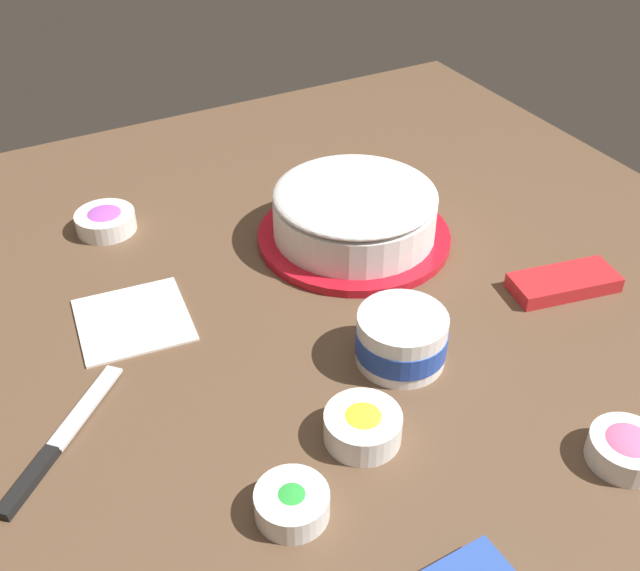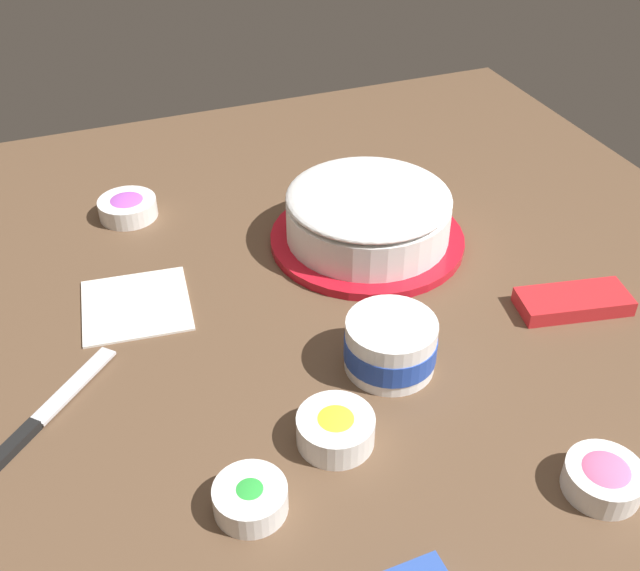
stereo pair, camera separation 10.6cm
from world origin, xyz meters
name	(u,v)px [view 2 (the right image)]	position (x,y,z in m)	size (l,w,h in m)	color
ground_plane	(290,345)	(0.00, 0.00, 0.00)	(1.54, 1.54, 0.00)	brown
frosted_cake	(368,217)	(0.20, 0.19, 0.05)	(0.31, 0.31, 0.10)	red
frosting_tub	(390,344)	(0.11, -0.08, 0.04)	(0.12, 0.12, 0.07)	white
spreading_knife	(37,423)	(-0.33, -0.03, 0.01)	(0.18, 0.18, 0.01)	silver
sprinkle_bowl_pink	(604,477)	(0.24, -0.34, 0.02)	(0.09, 0.09, 0.04)	white
sprinkle_bowl_yellow	(336,428)	(-0.01, -0.18, 0.02)	(0.09, 0.09, 0.04)	white
sprinkle_bowl_rainbow	(128,207)	(-0.15, 0.41, 0.02)	(0.10, 0.10, 0.04)	white
sprinkle_bowl_green	(250,498)	(-0.12, -0.23, 0.02)	(0.08, 0.08, 0.03)	white
candy_box_upper	(573,302)	(0.40, -0.07, 0.01)	(0.16, 0.07, 0.02)	red
paper_napkin	(136,304)	(-0.18, 0.16, 0.00)	(0.15, 0.15, 0.01)	white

